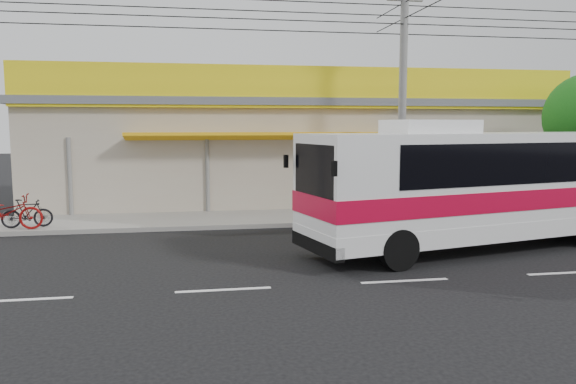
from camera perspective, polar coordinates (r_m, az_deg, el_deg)
name	(u,v)px	position (r m, az deg, el deg)	size (l,w,h in m)	color
ground	(369,255)	(15.12, 8.26, -6.40)	(120.00, 120.00, 0.00)	black
sidewalk	(319,217)	(20.78, 3.13, -2.52)	(30.00, 3.20, 0.15)	gray
lane_markings	(405,281)	(12.84, 11.76, -8.85)	(50.00, 0.12, 0.01)	silver
storefront_building	(292,150)	(25.96, 0.40, 4.28)	(22.60, 9.20, 5.70)	#AB9E8A
coach_bus	(504,180)	(16.92, 21.12, 1.18)	(11.85, 5.03, 3.57)	silver
motorbike_red	(7,212)	(19.74, -26.65, -1.86)	(0.75, 2.14, 1.12)	maroon
motorbike_dark	(27,213)	(19.94, -24.98, -1.98)	(0.44, 1.55, 0.93)	black
utility_pole	(404,18)	(21.14, 11.74, 16.89)	(34.00, 14.00, 8.72)	slate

